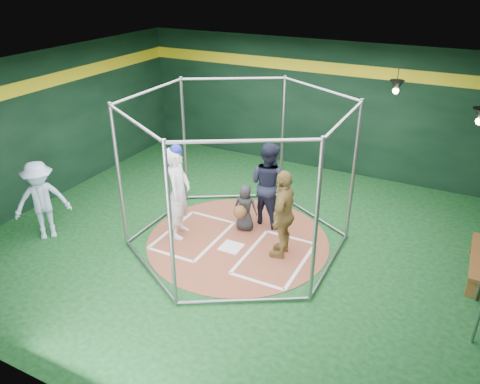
% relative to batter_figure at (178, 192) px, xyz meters
% --- Properties ---
extents(room_shell, '(10.10, 9.10, 3.53)m').
position_rel_batter_figure_xyz_m(room_shell, '(1.20, 0.34, 0.73)').
color(room_shell, '#0C3714').
rests_on(room_shell, ground).
extents(clay_disc, '(3.80, 3.80, 0.01)m').
position_rel_batter_figure_xyz_m(clay_disc, '(1.20, 0.33, -1.02)').
color(clay_disc, brown).
rests_on(clay_disc, ground).
extents(home_plate, '(0.43, 0.43, 0.01)m').
position_rel_batter_figure_xyz_m(home_plate, '(1.20, 0.03, -1.01)').
color(home_plate, white).
rests_on(home_plate, clay_disc).
extents(batter_box_left, '(1.17, 1.77, 0.01)m').
position_rel_batter_figure_xyz_m(batter_box_left, '(0.25, 0.08, -1.01)').
color(batter_box_left, white).
rests_on(batter_box_left, clay_disc).
extents(batter_box_right, '(1.17, 1.77, 0.01)m').
position_rel_batter_figure_xyz_m(batter_box_right, '(2.15, 0.08, -1.01)').
color(batter_box_right, white).
rests_on(batter_box_right, clay_disc).
extents(batting_cage, '(4.05, 4.67, 3.00)m').
position_rel_batter_figure_xyz_m(batting_cage, '(1.20, 0.33, 0.48)').
color(batting_cage, gray).
rests_on(batting_cage, ground).
extents(pendant_lamp_near, '(0.34, 0.34, 0.90)m').
position_rel_batter_figure_xyz_m(pendant_lamp_near, '(3.40, 3.93, 1.72)').
color(pendant_lamp_near, black).
rests_on(pendant_lamp_near, room_shell).
extents(batter_figure, '(0.64, 0.82, 2.05)m').
position_rel_batter_figure_xyz_m(batter_figure, '(0.00, 0.00, 0.00)').
color(batter_figure, white).
rests_on(batter_figure, clay_disc).
extents(visitor_leopard, '(0.53, 1.09, 1.81)m').
position_rel_batter_figure_xyz_m(visitor_leopard, '(2.21, 0.29, -0.11)').
color(visitor_leopard, tan).
rests_on(visitor_leopard, clay_disc).
extents(catcher_figure, '(0.57, 0.61, 1.04)m').
position_rel_batter_figure_xyz_m(catcher_figure, '(1.12, 0.80, -0.49)').
color(catcher_figure, black).
rests_on(catcher_figure, clay_disc).
extents(umpire, '(1.06, 0.92, 1.88)m').
position_rel_batter_figure_xyz_m(umpire, '(1.43, 1.34, -0.07)').
color(umpire, black).
rests_on(umpire, clay_disc).
extents(bystander_blue, '(1.20, 1.25, 1.71)m').
position_rel_batter_figure_xyz_m(bystander_blue, '(-2.48, -1.34, -0.17)').
color(bystander_blue, '#A8BFDE').
rests_on(bystander_blue, ground).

